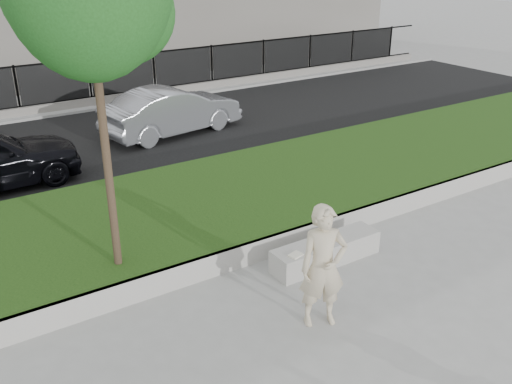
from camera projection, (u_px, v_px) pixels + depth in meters
ground at (252, 307)px, 8.35m from camera, size 90.00×90.00×0.00m
grass_bank at (165, 218)px, 10.58m from camera, size 34.00×4.00×0.40m
grass_kerb at (216, 264)px, 9.07m from camera, size 34.00×0.08×0.40m
street at (76, 146)px, 14.87m from camera, size 34.00×7.00×0.04m
far_pavement at (34, 107)px, 18.31m from camera, size 34.00×3.00×0.12m
iron_fence at (40, 98)px, 17.35m from camera, size 32.00×0.30×1.50m
stone_bench at (326, 252)px, 9.44m from camera, size 1.97×0.49×0.40m
man at (323, 267)px, 7.67m from camera, size 0.76×0.64×1.79m
book at (296, 255)px, 8.91m from camera, size 0.25×0.20×0.02m
car_silver at (172, 111)px, 15.57m from camera, size 4.06×1.97×1.28m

